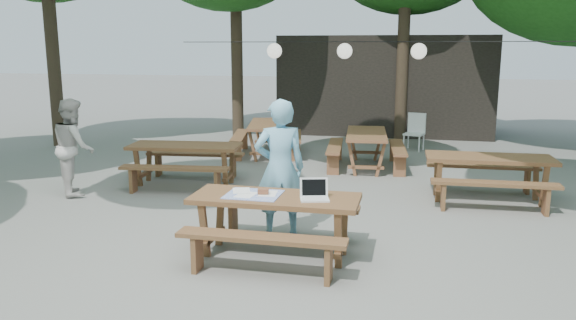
% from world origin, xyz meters
% --- Properties ---
extents(ground, '(80.00, 80.00, 0.00)m').
position_xyz_m(ground, '(0.00, 0.00, 0.00)').
color(ground, '#63625E').
rests_on(ground, ground).
extents(pavilion, '(6.00, 3.00, 2.80)m').
position_xyz_m(pavilion, '(0.50, 10.50, 1.40)').
color(pavilion, black).
rests_on(pavilion, ground).
extents(main_picnic_table, '(2.00, 1.58, 0.75)m').
position_xyz_m(main_picnic_table, '(-0.22, -0.32, 0.39)').
color(main_picnic_table, '#513A1C').
rests_on(main_picnic_table, ground).
extents(picnic_table_nw, '(2.07, 1.77, 0.75)m').
position_xyz_m(picnic_table_nw, '(-2.69, 2.80, 0.39)').
color(picnic_table_nw, '#513A1C').
rests_on(picnic_table_nw, ground).
extents(picnic_table_ne, '(2.02, 1.64, 0.75)m').
position_xyz_m(picnic_table_ne, '(2.58, 2.84, 0.39)').
color(picnic_table_ne, '#513A1C').
rests_on(picnic_table_ne, ground).
extents(picnic_table_far_w, '(1.93, 2.18, 0.75)m').
position_xyz_m(picnic_table_far_w, '(-1.97, 5.94, 0.39)').
color(picnic_table_far_w, '#513A1C').
rests_on(picnic_table_far_w, ground).
extents(picnic_table_far_e, '(1.75, 2.06, 0.75)m').
position_xyz_m(picnic_table_far_e, '(0.41, 4.99, 0.39)').
color(picnic_table_far_e, '#513A1C').
rests_on(picnic_table_far_e, ground).
extents(woman, '(0.78, 0.64, 1.84)m').
position_xyz_m(woman, '(-0.34, 0.45, 0.92)').
color(woman, '#7BC0E0').
rests_on(woman, ground).
extents(second_person, '(0.99, 1.01, 1.65)m').
position_xyz_m(second_person, '(-4.28, 1.79, 0.82)').
color(second_person, beige).
rests_on(second_person, ground).
extents(plastic_chair, '(0.54, 0.54, 0.90)m').
position_xyz_m(plastic_chair, '(1.39, 7.31, 0.26)').
color(plastic_chair, white).
rests_on(plastic_chair, ground).
extents(laptop, '(0.39, 0.34, 0.24)m').
position_xyz_m(laptop, '(0.26, -0.34, 0.81)').
color(laptop, white).
rests_on(laptop, main_picnic_table).
extents(tabletop_clutter, '(0.66, 0.57, 0.08)m').
position_xyz_m(tabletop_clutter, '(-0.47, -0.31, 0.76)').
color(tabletop_clutter, blue).
rests_on(tabletop_clutter, main_picnic_table).
extents(paper_lanterns, '(9.00, 0.34, 0.38)m').
position_xyz_m(paper_lanterns, '(-0.19, 6.00, 2.40)').
color(paper_lanterns, black).
rests_on(paper_lanterns, ground).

